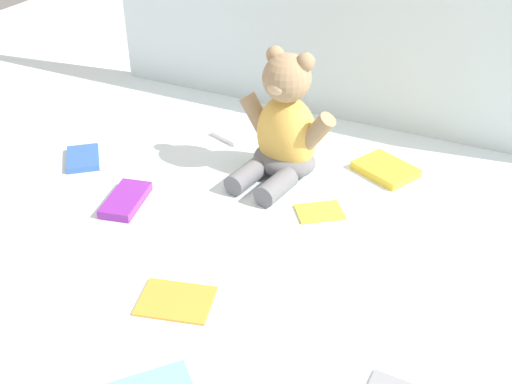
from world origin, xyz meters
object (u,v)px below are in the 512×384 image
Objects in this scene: book_case_6 at (386,169)px; book_case_1 at (240,132)px; book_case_5 at (320,211)px; book_case_3 at (83,158)px; book_case_2 at (126,200)px; book_case_4 at (176,300)px; teddy_bear at (284,131)px.

book_case_1 is at bearing -67.80° from book_case_6.
book_case_5 is at bearing -17.00° from book_case_1.
book_case_3 is 0.71m from book_case_6.
book_case_2 is 1.03× the size of book_case_6.
book_case_5 is (0.31, -0.24, -0.00)m from book_case_1.
book_case_2 is 0.41m from book_case_5.
book_case_2 is at bearing -26.02° from book_case_6.
book_case_1 is 0.39m from book_case_2.
book_case_2 is 0.33m from book_case_4.
book_case_4 is (0.18, -0.59, -0.00)m from book_case_1.
teddy_bear is at bearing -38.37° from book_case_6.
teddy_bear is 2.18× the size of book_case_2.
book_case_4 is (0.01, -0.47, -0.10)m from teddy_bear.
book_case_2 is at bearing -67.29° from book_case_3.
book_case_6 is at bearing -18.24° from book_case_3.
book_case_5 is at bearing -171.70° from book_case_2.
book_case_6 is (0.08, 0.22, 0.00)m from book_case_5.
book_case_6 is (0.21, 0.10, -0.10)m from teddy_bear.
teddy_bear is 3.06× the size of book_case_5.
book_case_1 is at bearing -163.87° from book_case_5.
book_case_4 is at bearing -55.78° from book_case_5.
book_case_6 is (0.46, 0.37, -0.00)m from book_case_2.
book_case_1 is 0.39m from book_case_5.
book_case_6 is (0.39, -0.02, 0.00)m from book_case_1.
book_case_4 is 1.33× the size of book_case_5.
teddy_bear is 2.24× the size of book_case_6.
book_case_4 is 0.97× the size of book_case_6.
book_case_3 is at bearing -121.90° from book_case_5.
book_case_3 is 0.87× the size of book_case_6.
book_case_2 is 1.18× the size of book_case_3.
teddy_bear is 2.56× the size of book_case_3.
book_case_4 is 0.61m from book_case_6.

